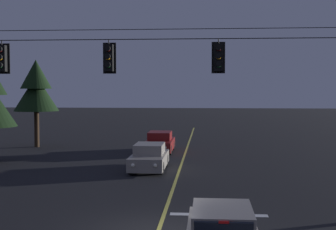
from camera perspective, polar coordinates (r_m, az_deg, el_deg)
The scene contains 9 objects.
lane_centre_stripe at distance 23.93m, azimuth 0.98°, elevation -7.42°, with size 0.14×60.00×0.01m, color #D1C64C.
stop_bar_paint at distance 17.45m, azimuth 5.92°, elevation -11.48°, with size 3.40×0.36×0.01m, color silver.
signal_span_assembly at distance 17.54m, azimuth -0.27°, elevation 1.60°, with size 19.94×0.32×7.55m.
traffic_light_leftmost at distance 19.04m, azimuth -18.79°, elevation 6.27°, with size 0.48×0.41×1.22m.
traffic_light_left_inner at distance 17.84m, azimuth -6.92°, elevation 6.63°, with size 0.48×0.41×1.22m.
traffic_light_centre at distance 17.49m, azimuth 5.89°, elevation 6.71°, with size 0.48×0.41×1.22m.
car_oncoming_lead at distance 26.49m, azimuth -2.20°, elevation -4.97°, with size 1.80×4.42×1.39m.
car_oncoming_trailing at distance 33.56m, azimuth -0.96°, elevation -3.23°, with size 1.80×4.42×1.39m.
tree_verge_far at distance 37.47m, azimuth -15.11°, elevation 3.04°, with size 3.29×3.29×6.47m.
Camera 1 is at (1.50, -14.47, 4.44)m, focal length 52.35 mm.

